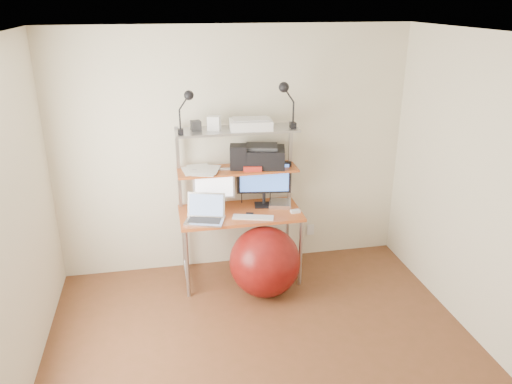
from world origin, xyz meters
TOP-DOWN VIEW (x-y plane):
  - room at (0.00, 0.00)m, footprint 3.60×3.60m
  - computer_desk at (0.00, 1.50)m, footprint 1.20×0.60m
  - wall_outlet at (0.85, 1.79)m, footprint 0.08×0.01m
  - monitor_silver at (-0.24, 1.56)m, footprint 0.41×0.16m
  - monitor_black at (0.27, 1.56)m, footprint 0.54×0.18m
  - laptop at (-0.35, 1.32)m, footprint 0.43×0.38m
  - keyboard at (0.10, 1.27)m, footprint 0.41×0.22m
  - mouse at (0.53, 1.32)m, footprint 0.10×0.06m
  - mac_mini at (0.43, 1.52)m, footprint 0.27×0.27m
  - phone at (0.07, 1.32)m, footprint 0.11×0.15m
  - printer at (0.25, 1.60)m, footprint 0.52×0.41m
  - nas_cube at (0.01, 1.57)m, footprint 0.19×0.19m
  - red_box at (0.13, 1.50)m, footprint 0.19×0.14m
  - scanner at (0.13, 1.54)m, footprint 0.42×0.29m
  - box_white at (-0.22, 1.57)m, footprint 0.14×0.13m
  - box_grey at (-0.39, 1.59)m, footprint 0.10×0.10m
  - clip_lamp_left at (-0.47, 1.46)m, footprint 0.16×0.09m
  - clip_lamp_right at (0.46, 1.49)m, footprint 0.18×0.10m
  - exercise_ball at (0.18, 1.10)m, footprint 0.69×0.69m
  - paper_stack at (-0.36, 1.57)m, footprint 0.40×0.40m

SIDE VIEW (x-z plane):
  - wall_outlet at x=0.85m, z-range 0.24..0.36m
  - exercise_ball at x=0.18m, z-range 0.00..0.69m
  - phone at x=0.07m, z-range 0.74..0.75m
  - keyboard at x=0.10m, z-range 0.74..0.75m
  - mouse at x=0.53m, z-range 0.74..0.77m
  - mac_mini at x=0.43m, z-range 0.74..0.78m
  - laptop at x=-0.35m, z-range 0.64..0.95m
  - computer_desk at x=0.00m, z-range 0.17..1.74m
  - monitor_silver at x=-0.24m, z-range 0.75..1.21m
  - monitor_black at x=0.27m, z-range 0.74..1.28m
  - paper_stack at x=-0.36m, z-range 1.15..1.17m
  - red_box at x=0.13m, z-range 1.15..1.20m
  - room at x=0.00m, z-range -0.55..3.05m
  - printer at x=0.25m, z-range 1.14..1.36m
  - nas_cube at x=0.01m, z-range 1.15..1.39m
  - box_grey at x=-0.39m, z-range 1.55..1.64m
  - scanner at x=0.13m, z-range 1.55..1.65m
  - box_white at x=-0.22m, z-range 1.55..1.68m
  - clip_lamp_left at x=-0.47m, z-range 1.64..2.05m
  - clip_lamp_right at x=0.46m, z-range 1.65..2.10m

